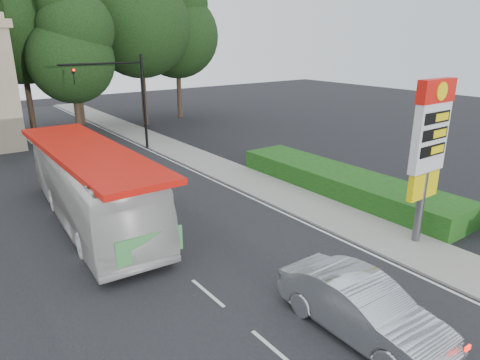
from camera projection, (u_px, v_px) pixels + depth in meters
road_surface at (119, 218)px, 20.72m from camera, size 14.00×80.00×0.02m
sidewalk_right at (257, 183)px, 25.49m from camera, size 3.00×80.00×0.12m
hedge at (343, 183)px, 23.95m from camera, size 3.00×14.00×1.20m
gas_station_pylon at (430, 141)px, 16.85m from camera, size 2.10×0.45×6.85m
traffic_signal_mast at (127, 90)px, 31.61m from camera, size 6.10×0.35×7.20m
tree_center_right at (15, 4)px, 35.38m from camera, size 9.24×9.24×18.15m
tree_east_near at (71, 23)px, 40.14m from camera, size 8.12×8.12×15.95m
tree_east_mid at (138, 3)px, 39.38m from camera, size 9.52×9.52×18.70m
tree_far_east at (176, 17)px, 44.03m from camera, size 8.68×8.68×17.05m
tree_monument_right at (69, 42)px, 33.53m from camera, size 6.72×6.72×13.20m
transit_bus at (91, 186)px, 19.81m from camera, size 3.82×12.97×3.57m
sedan_silver at (362, 308)px, 12.38m from camera, size 1.89×5.35×1.76m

